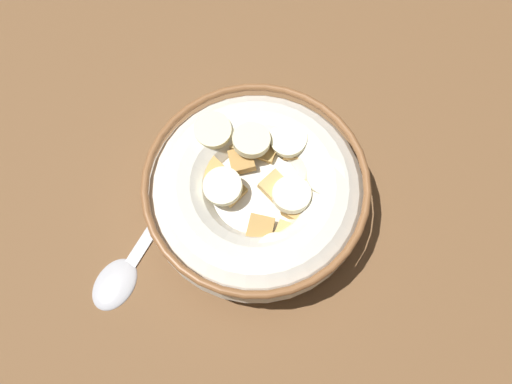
# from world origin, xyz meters

# --- Properties ---
(ground_plane) EXTENTS (0.98, 0.98, 0.02)m
(ground_plane) POSITION_xyz_m (0.00, 0.00, -0.01)
(ground_plane) COLOR brown
(cereal_bowl) EXTENTS (0.17, 0.17, 0.06)m
(cereal_bowl) POSITION_xyz_m (0.00, 0.00, 0.03)
(cereal_bowl) COLOR silver
(cereal_bowl) RESTS_ON ground_plane
(spoon) EXTENTS (0.10, 0.13, 0.01)m
(spoon) POSITION_xyz_m (-0.11, -0.04, 0.00)
(spoon) COLOR #B7B7BC
(spoon) RESTS_ON ground_plane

